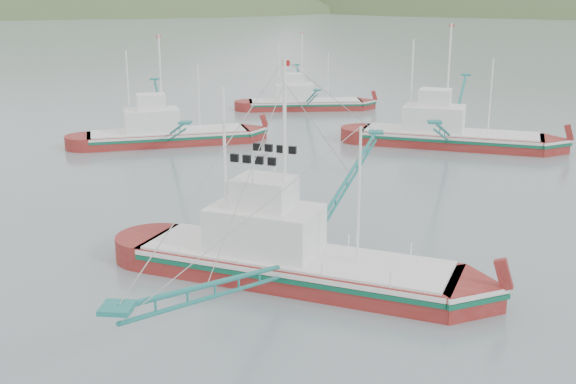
# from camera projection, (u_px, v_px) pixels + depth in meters

# --- Properties ---
(ground) EXTENTS (1200.00, 1200.00, 0.00)m
(ground) POSITION_uv_depth(u_px,v_px,m) (275.00, 301.00, 31.11)
(ground) COLOR slate
(ground) RESTS_ON ground
(main_boat) EXTENTS (15.38, 26.28, 10.91)m
(main_boat) POSITION_uv_depth(u_px,v_px,m) (292.00, 237.00, 32.83)
(main_boat) COLOR maroon
(main_boat) RESTS_ON ground
(bg_boat_far) EXTENTS (12.62, 22.03, 8.99)m
(bg_boat_far) POSITION_uv_depth(u_px,v_px,m) (304.00, 96.00, 78.58)
(bg_boat_far) COLOR maroon
(bg_boat_far) RESTS_ON ground
(bg_boat_right) EXTENTS (15.43, 26.69, 10.95)m
(bg_boat_right) POSITION_uv_depth(u_px,v_px,m) (450.00, 124.00, 60.44)
(bg_boat_right) COLOR maroon
(bg_boat_right) RESTS_ON ground
(bg_boat_left) EXTENTS (13.95, 23.68, 9.93)m
(bg_boat_left) POSITION_uv_depth(u_px,v_px,m) (167.00, 121.00, 61.32)
(bg_boat_left) COLOR maroon
(bg_boat_left) RESTS_ON ground
(headland_left) EXTENTS (448.00, 308.00, 210.00)m
(headland_left) POSITION_uv_depth(u_px,v_px,m) (17.00, 10.00, 391.27)
(headland_left) COLOR #3D532A
(headland_left) RESTS_ON ground
(ridge_distant) EXTENTS (960.00, 400.00, 240.00)m
(ridge_distant) POSITION_uv_depth(u_px,v_px,m) (390.00, 2.00, 564.40)
(ridge_distant) COLOR slate
(ridge_distant) RESTS_ON ground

